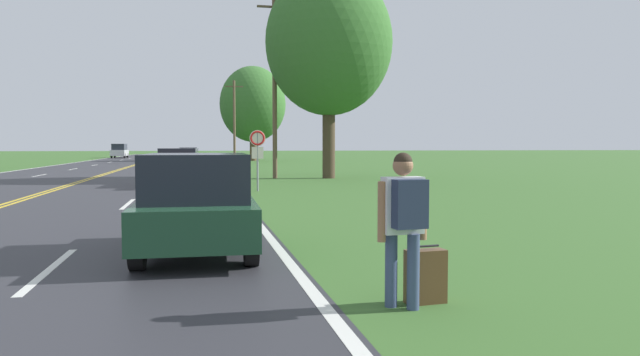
# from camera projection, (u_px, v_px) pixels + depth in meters

# --- Properties ---
(hitchhiker_person) EXTENTS (0.56, 0.41, 1.64)m
(hitchhiker_person) POSITION_uv_depth(u_px,v_px,m) (404.00, 214.00, 5.91)
(hitchhiker_person) COLOR #38476B
(hitchhiker_person) RESTS_ON ground
(suitcase) EXTENTS (0.45, 0.23, 0.64)m
(suitcase) POSITION_uv_depth(u_px,v_px,m) (425.00, 276.00, 6.19)
(suitcase) COLOR brown
(suitcase) RESTS_ON ground
(traffic_sign) EXTENTS (0.60, 0.10, 2.30)m
(traffic_sign) POSITION_uv_depth(u_px,v_px,m) (258.00, 145.00, 21.45)
(traffic_sign) COLOR gray
(traffic_sign) RESTS_ON ground
(utility_pole_midground) EXTENTS (1.80, 0.24, 9.52)m
(utility_pole_midground) POSITION_uv_depth(u_px,v_px,m) (275.00, 85.00, 29.80)
(utility_pole_midground) COLOR brown
(utility_pole_midground) RESTS_ON ground
(utility_pole_far) EXTENTS (1.80, 0.24, 8.17)m
(utility_pole_far) POSITION_uv_depth(u_px,v_px,m) (234.00, 120.00, 56.45)
(utility_pole_far) COLOR brown
(utility_pole_far) RESTS_ON ground
(tree_left_verge) EXTENTS (6.63, 6.63, 10.92)m
(tree_left_verge) POSITION_uv_depth(u_px,v_px,m) (329.00, 43.00, 29.74)
(tree_left_verge) COLOR #473828
(tree_left_verge) RESTS_ON ground
(tree_mid_treeline) EXTENTS (7.52, 7.52, 10.82)m
(tree_mid_treeline) POSITION_uv_depth(u_px,v_px,m) (253.00, 104.00, 65.25)
(tree_mid_treeline) COLOR brown
(tree_mid_treeline) RESTS_ON ground
(car_dark_green_hatchback_approaching) EXTENTS (1.85, 3.59, 1.58)m
(car_dark_green_hatchback_approaching) POSITION_uv_depth(u_px,v_px,m) (197.00, 201.00, 8.99)
(car_dark_green_hatchback_approaching) COLOR black
(car_dark_green_hatchback_approaching) RESTS_ON ground
(car_maroon_sedan_mid_far) EXTENTS (1.92, 4.73, 1.60)m
(car_maroon_sedan_mid_far) POSITION_uv_depth(u_px,v_px,m) (179.00, 167.00, 24.24)
(car_maroon_sedan_mid_far) COLOR black
(car_maroon_sedan_mid_far) RESTS_ON ground
(car_dark_grey_suv_receding) EXTENTS (1.71, 4.10, 1.56)m
(car_dark_grey_suv_receding) POSITION_uv_depth(u_px,v_px,m) (189.00, 155.00, 52.18)
(car_dark_grey_suv_receding) COLOR black
(car_dark_grey_suv_receding) RESTS_ON ground
(car_silver_suv_distant) EXTENTS (2.06, 4.38, 2.00)m
(car_silver_suv_distant) POSITION_uv_depth(u_px,v_px,m) (119.00, 151.00, 81.03)
(car_silver_suv_distant) COLOR black
(car_silver_suv_distant) RESTS_ON ground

